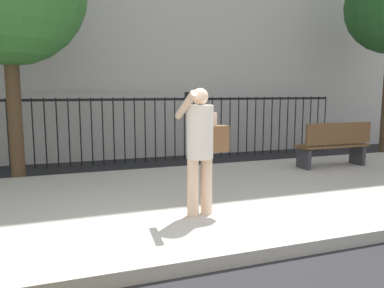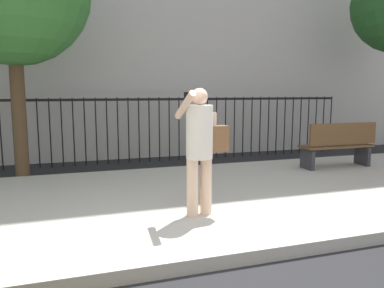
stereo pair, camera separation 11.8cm
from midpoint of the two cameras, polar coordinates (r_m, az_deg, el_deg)
name	(u,v)px [view 2 (the right image)]	position (r m, az deg, el deg)	size (l,w,h in m)	color
ground_plane	(210,272)	(3.88, 3.73, -18.74)	(60.00, 60.00, 0.00)	black
sidewalk	(159,202)	(5.81, -4.47, -8.74)	(28.00, 4.40, 0.15)	#B2ADA3
iron_fence	(123,122)	(9.23, -10.02, 3.35)	(12.03, 0.04, 1.60)	black
pedestrian_on_phone	(201,143)	(4.80, 2.11, 0.23)	(0.68, 0.48, 1.64)	beige
street_bench	(339,144)	(8.47, 21.70, -0.02)	(1.60, 0.45, 0.95)	brown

